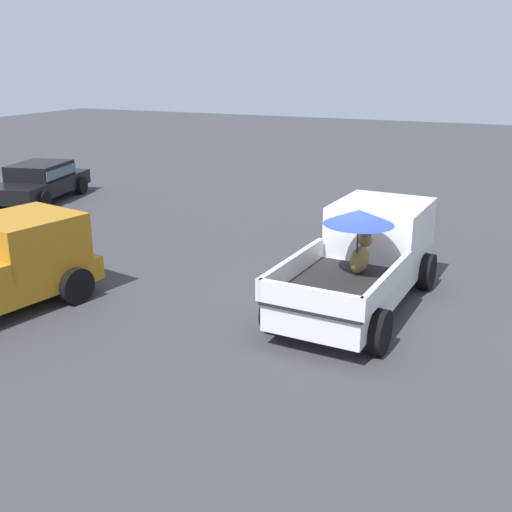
# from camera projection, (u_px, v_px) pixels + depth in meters

# --- Properties ---
(ground_plane) EXTENTS (80.00, 80.00, 0.00)m
(ground_plane) POSITION_uv_depth(u_px,v_px,m) (356.00, 308.00, 12.34)
(ground_plane) COLOR #38383D
(pickup_truck_main) EXTENTS (5.16, 2.52, 2.18)m
(pickup_truck_main) POSITION_uv_depth(u_px,v_px,m) (366.00, 256.00, 12.42)
(pickup_truck_main) COLOR black
(pickup_truck_main) RESTS_ON ground
(parked_sedan_near) EXTENTS (4.59, 2.69, 1.33)m
(parked_sedan_near) POSITION_uv_depth(u_px,v_px,m) (40.00, 180.00, 21.48)
(parked_sedan_near) COLOR black
(parked_sedan_near) RESTS_ON ground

